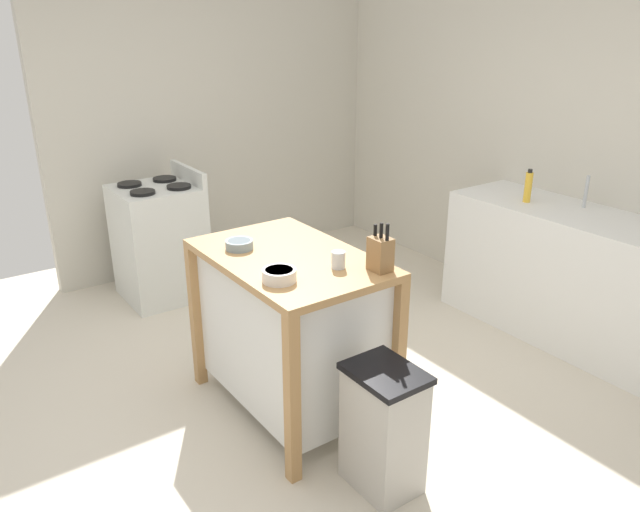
% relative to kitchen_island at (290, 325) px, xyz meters
% --- Properties ---
extents(ground_plane, '(5.91, 5.91, 0.00)m').
position_rel_kitchen_island_xyz_m(ground_plane, '(-0.00, -0.10, -0.52)').
color(ground_plane, beige).
rests_on(ground_plane, ground).
extents(wall_back, '(4.80, 0.10, 2.60)m').
position_rel_kitchen_island_xyz_m(wall_back, '(-0.00, 2.36, 0.78)').
color(wall_back, beige).
rests_on(wall_back, ground).
extents(wall_left, '(0.10, 3.05, 2.60)m').
position_rel_kitchen_island_xyz_m(wall_left, '(-2.40, 0.83, 0.78)').
color(wall_left, beige).
rests_on(wall_left, ground).
extents(kitchen_island, '(1.10, 0.71, 0.93)m').
position_rel_kitchen_island_xyz_m(kitchen_island, '(0.00, 0.00, 0.00)').
color(kitchen_island, '#AD7F4C').
rests_on(kitchen_island, ground).
extents(knife_block, '(0.11, 0.09, 0.25)m').
position_rel_kitchen_island_xyz_m(knife_block, '(0.43, 0.26, 0.50)').
color(knife_block, olive).
rests_on(knife_block, kitchen_island).
extents(bowl_ceramic_small, '(0.15, 0.15, 0.05)m').
position_rel_kitchen_island_xyz_m(bowl_ceramic_small, '(-0.23, -0.17, 0.44)').
color(bowl_ceramic_small, gray).
rests_on(bowl_ceramic_small, kitchen_island).
extents(bowl_stoneware_deep, '(0.16, 0.16, 0.06)m').
position_rel_kitchen_island_xyz_m(bowl_stoneware_deep, '(0.26, -0.22, 0.44)').
color(bowl_stoneware_deep, silver).
rests_on(bowl_stoneware_deep, kitchen_island).
extents(drinking_cup, '(0.07, 0.07, 0.09)m').
position_rel_kitchen_island_xyz_m(drinking_cup, '(0.29, 0.11, 0.45)').
color(drinking_cup, silver).
rests_on(drinking_cup, kitchen_island).
extents(trash_bin, '(0.36, 0.28, 0.63)m').
position_rel_kitchen_island_xyz_m(trash_bin, '(0.79, -0.00, -0.20)').
color(trash_bin, '#B7B2A8').
rests_on(trash_bin, ground).
extents(sink_counter, '(1.61, 0.60, 0.89)m').
position_rel_kitchen_island_xyz_m(sink_counter, '(0.33, 2.01, -0.07)').
color(sink_counter, silver).
rests_on(sink_counter, ground).
extents(sink_faucet, '(0.02, 0.02, 0.22)m').
position_rel_kitchen_island_xyz_m(sink_faucet, '(0.33, 2.15, 0.49)').
color(sink_faucet, '#B7BCC1').
rests_on(sink_faucet, sink_counter).
extents(bottle_hand_soap, '(0.05, 0.05, 0.23)m').
position_rel_kitchen_island_xyz_m(bottle_hand_soap, '(0.02, 1.94, 0.49)').
color(bottle_hand_soap, yellow).
rests_on(bottle_hand_soap, sink_counter).
extents(stove, '(0.60, 0.60, 1.01)m').
position_rel_kitchen_island_xyz_m(stove, '(-1.85, -0.02, -0.06)').
color(stove, silver).
rests_on(stove, ground).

